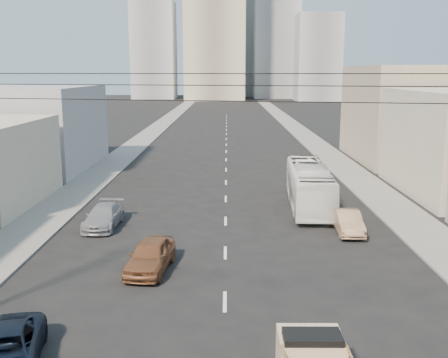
{
  "coord_description": "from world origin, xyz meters",
  "views": [
    {
      "loc": [
        0.08,
        -12.25,
        9.33
      ],
      "look_at": [
        -0.08,
        16.31,
        3.5
      ],
      "focal_mm": 42.0,
      "sensor_mm": 36.0,
      "label": 1
    }
  ],
  "objects_px": {
    "navy_pickup": "(4,351)",
    "sedan_brown": "(150,255)",
    "city_bus": "(309,186)",
    "sedan_grey": "(104,216)",
    "sedan_tan": "(348,222)"
  },
  "relations": [
    {
      "from": "navy_pickup",
      "to": "sedan_brown",
      "type": "relative_size",
      "value": 1.07
    },
    {
      "from": "navy_pickup",
      "to": "city_bus",
      "type": "bearing_deg",
      "value": 45.86
    },
    {
      "from": "sedan_grey",
      "to": "sedan_tan",
      "type": "bearing_deg",
      "value": -2.66
    },
    {
      "from": "navy_pickup",
      "to": "sedan_tan",
      "type": "distance_m",
      "value": 20.46
    },
    {
      "from": "sedan_tan",
      "to": "sedan_grey",
      "type": "distance_m",
      "value": 14.78
    },
    {
      "from": "city_bus",
      "to": "sedan_grey",
      "type": "xyz_separation_m",
      "value": [
        -13.35,
        -5.01,
        -0.86
      ]
    },
    {
      "from": "sedan_grey",
      "to": "city_bus",
      "type": "bearing_deg",
      "value": 22.16
    },
    {
      "from": "navy_pickup",
      "to": "sedan_brown",
      "type": "distance_m",
      "value": 9.27
    },
    {
      "from": "city_bus",
      "to": "sedan_tan",
      "type": "relative_size",
      "value": 2.74
    },
    {
      "from": "sedan_tan",
      "to": "sedan_grey",
      "type": "height_order",
      "value": "sedan_grey"
    },
    {
      "from": "navy_pickup",
      "to": "sedan_tan",
      "type": "relative_size",
      "value": 1.18
    },
    {
      "from": "navy_pickup",
      "to": "sedan_tan",
      "type": "bearing_deg",
      "value": 33.49
    },
    {
      "from": "navy_pickup",
      "to": "sedan_tan",
      "type": "height_order",
      "value": "sedan_tan"
    },
    {
      "from": "sedan_brown",
      "to": "sedan_grey",
      "type": "distance_m",
      "value": 8.19
    },
    {
      "from": "sedan_brown",
      "to": "sedan_grey",
      "type": "height_order",
      "value": "sedan_brown"
    }
  ]
}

